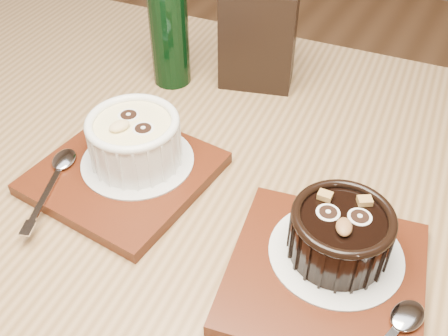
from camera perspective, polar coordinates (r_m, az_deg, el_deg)
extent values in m
cube|color=brown|center=(0.60, -2.73, -4.94)|extent=(1.27, 0.91, 0.04)
cylinder|color=brown|center=(1.31, -17.65, 1.45)|extent=(0.06, 0.06, 0.71)
cube|color=#531F0D|center=(0.61, -10.79, -0.57)|extent=(0.19, 0.19, 0.01)
cylinder|color=silver|center=(0.61, -9.37, 0.81)|extent=(0.13, 0.13, 0.00)
cylinder|color=white|center=(0.60, -9.65, 2.74)|extent=(0.10, 0.10, 0.05)
cylinder|color=#EFDD92|center=(0.58, -9.93, 4.63)|extent=(0.08, 0.08, 0.00)
torus|color=white|center=(0.58, -9.97, 4.91)|extent=(0.10, 0.10, 0.01)
cylinder|color=black|center=(0.59, -10.35, 5.74)|extent=(0.02, 0.02, 0.00)
cylinder|color=black|center=(0.57, -8.80, 4.32)|extent=(0.02, 0.02, 0.00)
ellipsoid|color=#E5C486|center=(0.57, -11.32, 4.51)|extent=(0.02, 0.03, 0.01)
cube|color=#531F0D|center=(0.52, 10.92, -11.49)|extent=(0.21, 0.21, 0.01)
cylinder|color=silver|center=(0.52, 12.07, -9.02)|extent=(0.13, 0.13, 0.00)
cylinder|color=black|center=(0.50, 12.47, -7.25)|extent=(0.09, 0.09, 0.05)
cylinder|color=black|center=(0.49, 12.86, -5.51)|extent=(0.08, 0.08, 0.00)
torus|color=black|center=(0.49, 12.92, -5.23)|extent=(0.10, 0.10, 0.01)
cylinder|color=black|center=(0.49, 11.27, -4.72)|extent=(0.02, 0.02, 0.00)
cylinder|color=black|center=(0.49, 14.57, -5.11)|extent=(0.02, 0.02, 0.00)
ellipsoid|color=brown|center=(0.47, 12.93, -6.27)|extent=(0.02, 0.03, 0.01)
cube|color=olive|center=(0.50, 10.93, -2.96)|extent=(0.01, 0.01, 0.01)
cube|color=olive|center=(0.50, 15.07, -3.47)|extent=(0.02, 0.02, 0.01)
cube|color=black|center=(0.73, 3.73, 13.98)|extent=(0.11, 0.09, 0.14)
cylinder|color=black|center=(0.74, -5.95, 14.13)|extent=(0.05, 0.05, 0.14)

